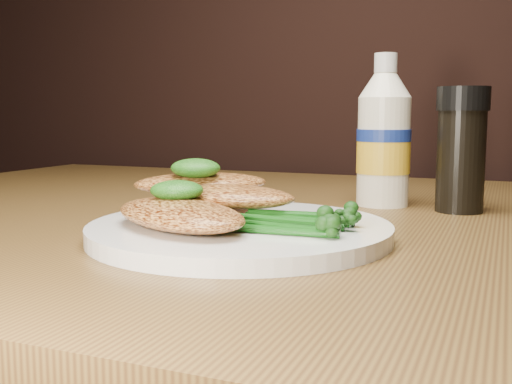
% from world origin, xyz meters
% --- Properties ---
extents(plate, '(0.25, 0.25, 0.01)m').
position_xyz_m(plate, '(0.01, 0.91, 0.76)').
color(plate, white).
rests_on(plate, dining_table).
extents(chicken_front, '(0.16, 0.13, 0.02)m').
position_xyz_m(chicken_front, '(-0.02, 0.86, 0.77)').
color(chicken_front, '#C8833F').
rests_on(chicken_front, plate).
extents(chicken_mid, '(0.14, 0.08, 0.02)m').
position_xyz_m(chicken_mid, '(-0.01, 0.93, 0.78)').
color(chicken_mid, '#C8833F').
rests_on(chicken_mid, plate).
extents(chicken_back, '(0.14, 0.13, 0.02)m').
position_xyz_m(chicken_back, '(-0.04, 0.95, 0.79)').
color(chicken_back, '#C8833F').
rests_on(chicken_back, plate).
extents(pesto_front, '(0.05, 0.04, 0.02)m').
position_xyz_m(pesto_front, '(-0.03, 0.88, 0.79)').
color(pesto_front, '#073108').
rests_on(pesto_front, chicken_front).
extents(pesto_back, '(0.06, 0.06, 0.02)m').
position_xyz_m(pesto_back, '(-0.04, 0.93, 0.81)').
color(pesto_back, '#073108').
rests_on(pesto_back, chicken_back).
extents(broccolini_bundle, '(0.13, 0.11, 0.02)m').
position_xyz_m(broccolini_bundle, '(0.06, 0.90, 0.77)').
color(broccolini_bundle, '#124B10').
rests_on(broccolini_bundle, plate).
extents(mayo_bottle, '(0.07, 0.07, 0.17)m').
position_xyz_m(mayo_bottle, '(0.09, 1.14, 0.84)').
color(mayo_bottle, white).
rests_on(mayo_bottle, dining_table).
extents(pepper_grinder, '(0.07, 0.07, 0.13)m').
position_xyz_m(pepper_grinder, '(0.17, 1.12, 0.82)').
color(pepper_grinder, black).
rests_on(pepper_grinder, dining_table).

